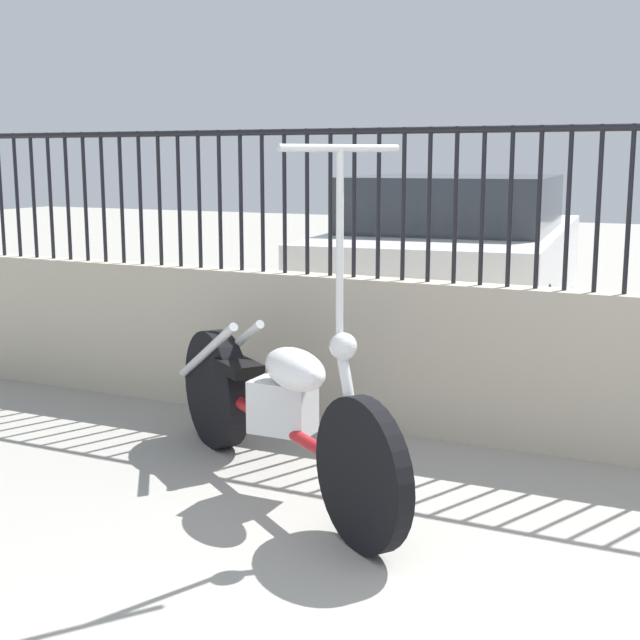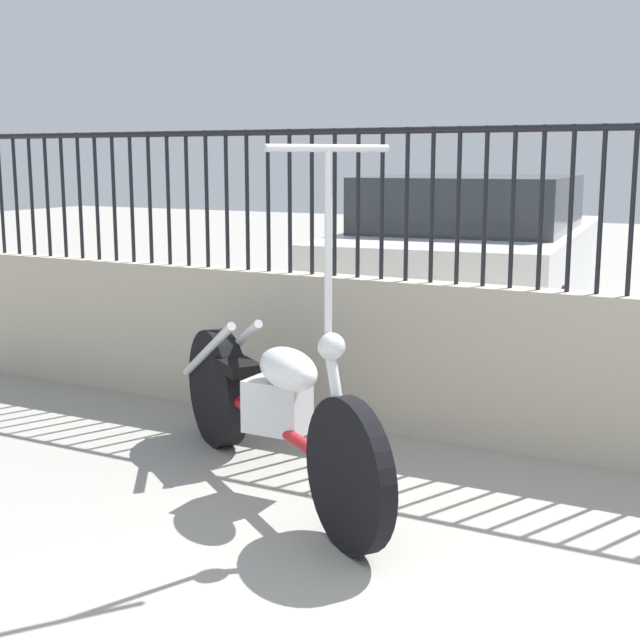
{
  "view_description": "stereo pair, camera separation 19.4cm",
  "coord_description": "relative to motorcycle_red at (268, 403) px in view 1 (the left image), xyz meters",
  "views": [
    {
      "loc": [
        0.09,
        -1.85,
        1.52
      ],
      "look_at": [
        -1.85,
        2.18,
        0.7
      ],
      "focal_mm": 50.0,
      "sensor_mm": 36.0,
      "label": 1
    },
    {
      "loc": [
        0.26,
        -1.76,
        1.52
      ],
      "look_at": [
        -1.85,
        2.18,
        0.7
      ],
      "focal_mm": 50.0,
      "sensor_mm": 36.0,
      "label": 2
    }
  ],
  "objects": [
    {
      "name": "motorcycle_red",
      "position": [
        0.0,
        0.0,
        0.0
      ],
      "size": [
        1.79,
        1.33,
        1.57
      ],
      "rotation": [
        0.0,
        0.0,
        -0.62
      ],
      "color": "black",
      "rests_on": "ground_plane"
    },
    {
      "name": "car_white",
      "position": [
        -0.27,
        3.89,
        0.31
      ],
      "size": [
        2.18,
        4.18,
        1.37
      ],
      "rotation": [
        0.0,
        0.0,
        1.68
      ],
      "color": "black",
      "rests_on": "ground_plane"
    }
  ]
}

